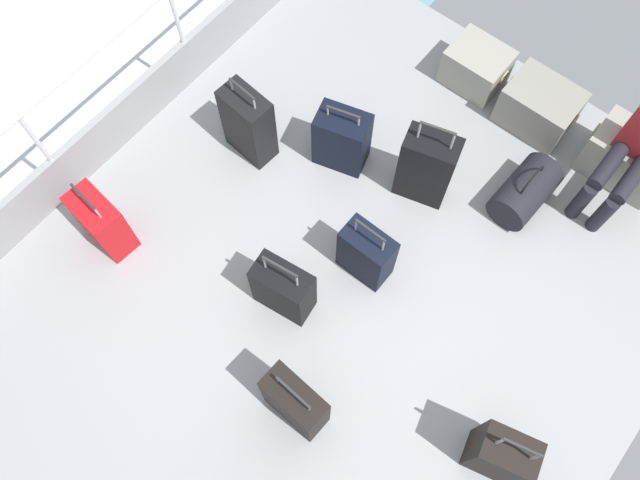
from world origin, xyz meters
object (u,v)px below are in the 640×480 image
at_px(cargo_crate_1, 539,107).
at_px(suitcase_7, 248,124).
at_px(suitcase_1, 284,289).
at_px(suitcase_5, 342,139).
at_px(cargo_crate_2, 628,158).
at_px(suitcase_0, 366,254).
at_px(suitcase_8, 426,167).
at_px(suitcase_6, 102,222).
at_px(suitcase_4, 295,403).
at_px(duffel_bag, 525,192).
at_px(passenger_seated, 639,148).
at_px(suitcase_3, 501,455).
at_px(cargo_crate_0, 476,67).

xyz_separation_m(cargo_crate_1, suitcase_7, (-1.63, -1.65, 0.14)).
distance_m(suitcase_1, suitcase_5, 1.28).
distance_m(cargo_crate_2, suitcase_5, 2.21).
height_order(suitcase_0, suitcase_8, suitcase_8).
bearing_deg(suitcase_0, suitcase_8, 94.26).
bearing_deg(suitcase_6, suitcase_4, -3.04).
bearing_deg(duffel_bag, suitcase_8, -148.75).
bearing_deg(suitcase_1, cargo_crate_2, 61.62).
distance_m(passenger_seated, suitcase_3, 2.36).
xyz_separation_m(cargo_crate_0, suitcase_8, (0.27, -1.14, 0.17)).
bearing_deg(suitcase_4, passenger_seated, 74.64).
xyz_separation_m(cargo_crate_0, suitcase_0, (0.33, -1.93, 0.09)).
bearing_deg(suitcase_6, suitcase_1, 18.08).
height_order(cargo_crate_0, suitcase_3, suitcase_3).
height_order(passenger_seated, suitcase_0, passenger_seated).
bearing_deg(suitcase_8, suitcase_5, -165.74).
bearing_deg(suitcase_0, cargo_crate_0, 99.55).
distance_m(passenger_seated, suitcase_1, 2.71).
distance_m(suitcase_3, suitcase_6, 3.16).
height_order(suitcase_4, suitcase_7, suitcase_7).
bearing_deg(cargo_crate_0, cargo_crate_2, -0.11).
distance_m(suitcase_4, suitcase_5, 2.02).
height_order(suitcase_6, suitcase_8, suitcase_8).
bearing_deg(cargo_crate_2, duffel_bag, -122.35).
relative_size(cargo_crate_2, suitcase_7, 0.82).
xyz_separation_m(suitcase_1, suitcase_7, (-1.06, 0.83, 0.06)).
distance_m(cargo_crate_1, cargo_crate_2, 0.78).
height_order(suitcase_3, suitcase_6, suitcase_3).
bearing_deg(suitcase_5, duffel_bag, 23.32).
bearing_deg(suitcase_5, suitcase_8, 14.26).
xyz_separation_m(suitcase_6, suitcase_8, (1.58, 1.82, 0.08)).
bearing_deg(suitcase_7, duffel_bag, 25.97).
xyz_separation_m(suitcase_7, duffel_bag, (1.95, 0.95, -0.17)).
xyz_separation_m(suitcase_1, duffel_bag, (0.89, 1.78, -0.11)).
bearing_deg(suitcase_6, cargo_crate_2, 47.40).
xyz_separation_m(cargo_crate_0, suitcase_4, (0.61, -3.05, 0.12)).
height_order(cargo_crate_2, suitcase_8, suitcase_8).
bearing_deg(suitcase_8, passenger_seated, 40.01).
bearing_deg(suitcase_3, cargo_crate_1, 115.89).
relative_size(suitcase_4, duffel_bag, 1.23).
bearing_deg(passenger_seated, suitcase_6, -134.45).
bearing_deg(suitcase_8, suitcase_6, -131.08).
bearing_deg(suitcase_0, suitcase_6, -148.22).
relative_size(passenger_seated, suitcase_1, 1.54).
xyz_separation_m(cargo_crate_2, suitcase_8, (-1.13, -1.13, 0.15)).
distance_m(suitcase_0, suitcase_1, 0.64).
distance_m(suitcase_3, suitcase_5, 2.50).
distance_m(suitcase_5, suitcase_6, 1.89).
bearing_deg(suitcase_1, suitcase_5, 109.88).
bearing_deg(suitcase_6, cargo_crate_1, 56.49).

